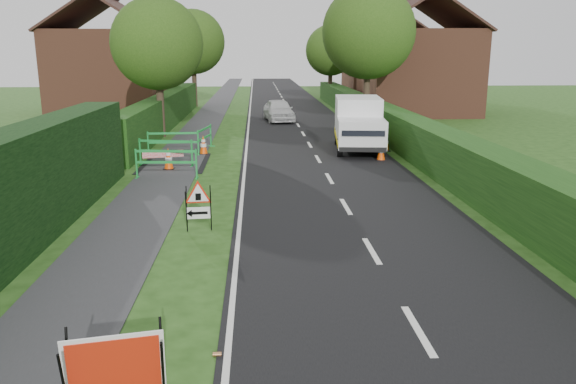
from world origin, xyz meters
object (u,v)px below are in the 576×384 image
triangle_sign (197,202)px  works_van (359,123)px  hatchback_car (279,110)px  red_rect_sign (115,367)px

triangle_sign → works_van: size_ratio=0.21×
hatchback_car → works_van: bearing=-80.4°
triangle_sign → hatchback_car: hatchback_car is taller
works_van → triangle_sign: bearing=-111.3°
triangle_sign → red_rect_sign: bearing=-97.4°
red_rect_sign → triangle_sign: triangle_sign is taller
triangle_sign → works_van: (5.77, 11.08, 0.45)m
red_rect_sign → triangle_sign: size_ratio=1.18×
red_rect_sign → hatchback_car: hatchback_car is taller
red_rect_sign → hatchback_car: 28.44m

